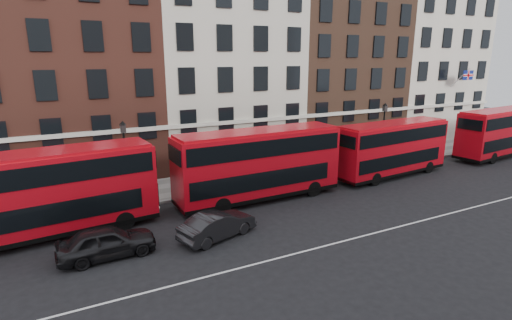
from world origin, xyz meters
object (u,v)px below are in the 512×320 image
car_front (218,225)px  traffic_light (466,128)px  bus_a (45,192)px  car_rear (107,242)px  bus_b (258,163)px  bus_c (392,148)px  bus_d (500,131)px

car_front → traffic_light: size_ratio=1.34×
bus_a → car_rear: bus_a is taller
bus_b → traffic_light: size_ratio=3.50×
bus_a → traffic_light: bearing=-0.7°
bus_b → car_rear: bearing=-161.1°
bus_b → bus_c: bus_b is taller
bus_b → traffic_light: bearing=5.5°
bus_a → bus_d: bearing=-5.2°
bus_c → traffic_light: bus_c is taller
bus_c → car_front: (-16.74, -4.22, -1.64)m
bus_a → car_rear: size_ratio=2.50×
bus_c → traffic_light: 13.62m
bus_b → bus_d: (26.14, -0.00, -0.09)m
bus_d → car_rear: 36.58m
car_rear → traffic_light: 36.24m
bus_c → bus_d: (14.06, -0.00, 0.12)m
car_front → traffic_light: (30.02, 7.21, 1.72)m
bus_a → traffic_light: size_ratio=3.49×
bus_a → car_rear: 4.80m
bus_b → bus_c: size_ratio=1.08×
bus_b → bus_d: bearing=-1.2°
bus_a → bus_c: (24.74, 0.00, -0.17)m
traffic_light → bus_c: bearing=-167.3°
bus_a → bus_c: bus_a is taller
bus_b → bus_d: 26.14m
bus_c → traffic_light: size_ratio=3.25×
bus_a → car_front: size_ratio=2.61×
car_front → bus_a: bearing=44.4°
bus_b → traffic_light: bus_b is taller
bus_b → bus_a: bearing=178.8°
car_rear → bus_d: bearing=-85.7°
bus_a → traffic_light: (38.02, 2.99, -0.09)m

